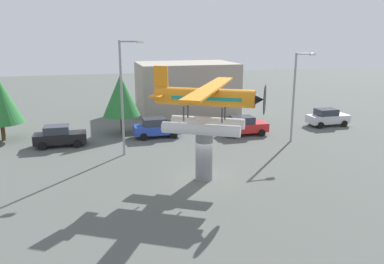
# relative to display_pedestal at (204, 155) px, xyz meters

# --- Properties ---
(ground_plane) EXTENTS (140.00, 140.00, 0.00)m
(ground_plane) POSITION_rel_display_pedestal_xyz_m (0.00, 0.00, -1.61)
(ground_plane) COLOR #515651
(display_pedestal) EXTENTS (1.10, 1.10, 3.22)m
(display_pedestal) POSITION_rel_display_pedestal_xyz_m (0.00, 0.00, 0.00)
(display_pedestal) COLOR slate
(display_pedestal) RESTS_ON ground
(floatplane_monument) EXTENTS (7.07, 9.61, 4.00)m
(floatplane_monument) POSITION_rel_display_pedestal_xyz_m (0.11, -0.06, 3.28)
(floatplane_monument) COLOR silver
(floatplane_monument) RESTS_ON display_pedestal
(car_near_black) EXTENTS (4.20, 2.02, 1.76)m
(car_near_black) POSITION_rel_display_pedestal_xyz_m (-9.49, 10.38, -0.73)
(car_near_black) COLOR black
(car_near_black) RESTS_ON ground
(car_mid_blue) EXTENTS (4.20, 2.02, 1.76)m
(car_mid_blue) POSITION_rel_display_pedestal_xyz_m (-1.16, 11.19, -0.73)
(car_mid_blue) COLOR #2847B7
(car_mid_blue) RESTS_ON ground
(car_far_red) EXTENTS (4.20, 2.02, 1.76)m
(car_far_red) POSITION_rel_display_pedestal_xyz_m (6.81, 9.86, -0.73)
(car_far_red) COLOR red
(car_far_red) RESTS_ON ground
(car_distant_silver) EXTENTS (4.20, 2.02, 1.76)m
(car_distant_silver) POSITION_rel_display_pedestal_xyz_m (16.44, 11.13, -0.73)
(car_distant_silver) COLOR silver
(car_distant_silver) RESTS_ON ground
(streetlight_primary) EXTENTS (1.84, 0.28, 8.70)m
(streetlight_primary) POSITION_rel_display_pedestal_xyz_m (-4.32, 6.63, 3.39)
(streetlight_primary) COLOR gray
(streetlight_primary) RESTS_ON ground
(streetlight_secondary) EXTENTS (1.84, 0.28, 7.62)m
(streetlight_secondary) POSITION_rel_display_pedestal_xyz_m (10.16, 6.75, 2.83)
(streetlight_secondary) COLOR gray
(streetlight_secondary) RESTS_ON ground
(storefront_building) EXTENTS (11.20, 7.97, 5.82)m
(storefront_building) POSITION_rel_display_pedestal_xyz_m (4.31, 22.00, 1.30)
(storefront_building) COLOR #9E9384
(storefront_building) RESTS_ON ground
(tree_east) EXTENTS (3.44, 3.44, 5.55)m
(tree_east) POSITION_rel_display_pedestal_xyz_m (-4.04, 13.29, 2.01)
(tree_east) COLOR brown
(tree_east) RESTS_ON ground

